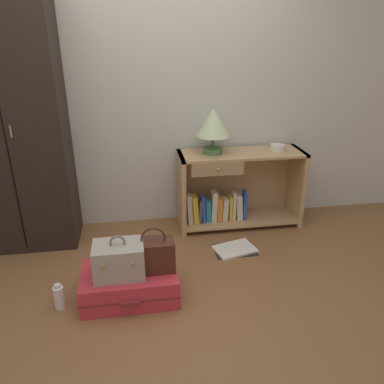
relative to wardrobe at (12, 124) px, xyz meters
The scene contains 11 objects.
ground_plane 1.95m from the wardrobe, 47.48° to the right, with size 9.00×9.00×0.00m, color brown.
back_wall 1.17m from the wardrobe, 14.95° to the left, with size 6.40×0.10×2.60m, color beige.
wardrobe is the anchor object (origin of this frame).
bookshelf 1.99m from the wardrobe, ahead, with size 1.15×0.40×0.72m.
table_lamp 1.64m from the wardrobe, ahead, with size 0.30×0.30×0.40m.
bowl 2.27m from the wardrobe, ahead, with size 0.14×0.14×0.05m, color silver.
suitcase_large 1.58m from the wardrobe, 47.27° to the right, with size 0.67×0.44×0.21m.
train_case 1.44m from the wardrobe, 50.35° to the right, with size 0.34×0.24×0.31m.
handbag 1.57m from the wardrobe, 42.14° to the right, with size 0.28×0.16×0.33m.
bottle 1.43m from the wardrobe, 68.68° to the right, with size 0.07×0.07×0.19m.
open_book_on_floor 2.09m from the wardrobe, 14.41° to the right, with size 0.39×0.31×0.02m.
Camera 1 is at (-0.16, -1.97, 1.76)m, focal length 35.68 mm.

